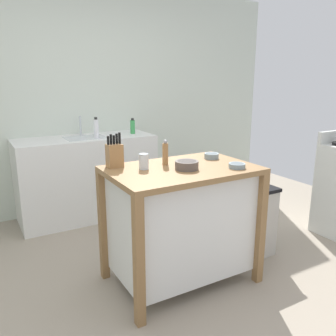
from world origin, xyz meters
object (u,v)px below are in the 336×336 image
(trash_bin, at_px, (253,221))
(sink_faucet, at_px, (80,126))
(kitchen_island, at_px, (181,219))
(pepper_grinder, at_px, (165,153))
(bottle_hand_soap, at_px, (133,127))
(bottle_dish_soap, at_px, (96,128))
(bowl_ceramic_wide, at_px, (212,156))
(knife_block, at_px, (115,155))
(bowl_stoneware_deep, at_px, (237,166))
(bowl_ceramic_small, at_px, (187,165))
(drinking_cup, at_px, (144,161))

(trash_bin, xyz_separation_m, sink_faucet, (-1.00, 1.77, 0.71))
(kitchen_island, relative_size, pepper_grinder, 5.63)
(bottle_hand_soap, xyz_separation_m, bottle_dish_soap, (-0.46, -0.06, 0.02))
(pepper_grinder, xyz_separation_m, bottle_hand_soap, (0.41, 1.50, -0.01))
(bowl_ceramic_wide, xyz_separation_m, bottle_dish_soap, (-0.48, 1.45, 0.08))
(knife_block, relative_size, sink_faucet, 1.15)
(trash_bin, bearing_deg, bowl_stoneware_deep, -150.53)
(bowl_ceramic_wide, xyz_separation_m, pepper_grinder, (-0.43, 0.01, 0.07))
(bowl_ceramic_wide, height_order, bowl_ceramic_small, bowl_ceramic_small)
(bowl_stoneware_deep, xyz_separation_m, trash_bin, (0.44, 0.25, -0.62))
(bowl_ceramic_wide, bearing_deg, kitchen_island, -161.13)
(bowl_ceramic_wide, distance_m, pepper_grinder, 0.43)
(pepper_grinder, bearing_deg, bottle_hand_soap, 74.73)
(drinking_cup, bearing_deg, pepper_grinder, 10.83)
(knife_block, bearing_deg, sink_faucet, 82.67)
(bowl_ceramic_wide, height_order, sink_faucet, sink_faucet)
(bowl_stoneware_deep, distance_m, drinking_cup, 0.68)
(kitchen_island, height_order, bowl_ceramic_small, bowl_ceramic_small)
(bowl_stoneware_deep, bearing_deg, trash_bin, 29.47)
(kitchen_island, relative_size, trash_bin, 1.71)
(knife_block, xyz_separation_m, bottle_hand_soap, (0.77, 1.38, -0.01))
(drinking_cup, height_order, pepper_grinder, pepper_grinder)
(sink_faucet, height_order, bottle_hand_soap, sink_faucet)
(bowl_ceramic_wide, distance_m, trash_bin, 0.76)
(kitchen_island, distance_m, knife_block, 0.70)
(drinking_cup, bearing_deg, bottle_hand_soap, 68.44)
(drinking_cup, relative_size, bottle_hand_soap, 0.63)
(pepper_grinder, relative_size, sink_faucet, 0.87)
(drinking_cup, distance_m, bottle_hand_soap, 1.66)
(bowl_stoneware_deep, relative_size, bottle_dish_soap, 0.54)
(pepper_grinder, bearing_deg, bowl_stoneware_deep, -40.86)
(bottle_hand_soap, bearing_deg, knife_block, -119.07)
(trash_bin, height_order, sink_faucet, sink_faucet)
(kitchen_island, distance_m, bowl_stoneware_deep, 0.59)
(pepper_grinder, bearing_deg, trash_bin, -6.67)
(kitchen_island, relative_size, bowl_stoneware_deep, 8.97)
(bowl_ceramic_small, distance_m, sink_faucet, 1.88)
(bowl_ceramic_wide, height_order, drinking_cup, drinking_cup)
(kitchen_island, height_order, bowl_ceramic_wide, bowl_ceramic_wide)
(bowl_stoneware_deep, distance_m, pepper_grinder, 0.54)
(bottle_dish_soap, bearing_deg, pepper_grinder, -88.13)
(drinking_cup, height_order, bottle_dish_soap, bottle_dish_soap)
(drinking_cup, distance_m, bottle_dish_soap, 1.50)
(pepper_grinder, bearing_deg, kitchen_island, -63.82)
(knife_block, height_order, bowl_ceramic_small, knife_block)
(bowl_ceramic_small, relative_size, bowl_stoneware_deep, 1.40)
(bowl_ceramic_wide, height_order, bottle_hand_soap, bottle_hand_soap)
(bowl_ceramic_small, bearing_deg, knife_block, 142.85)
(drinking_cup, bearing_deg, knife_block, 133.90)
(bowl_ceramic_wide, distance_m, sink_faucet, 1.78)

